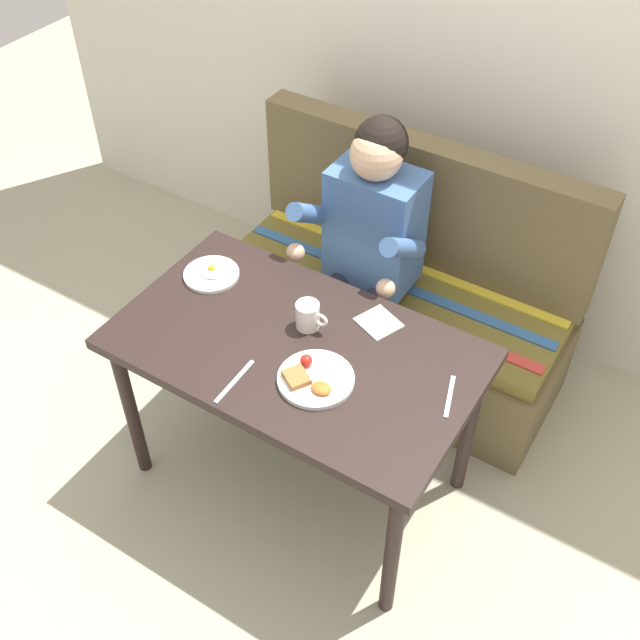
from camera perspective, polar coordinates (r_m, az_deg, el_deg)
The scene contains 11 objects.
ground_plane at distance 3.07m, azimuth -1.51°, elevation -11.40°, with size 8.00×8.00×0.00m, color #AAA58A.
back_wall at distance 3.13m, azimuth 11.64°, elevation 20.09°, with size 4.40×0.10×2.60m, color beige.
table at distance 2.56m, azimuth -1.78°, elevation -3.13°, with size 1.20×0.70×0.73m.
couch at distance 3.26m, azimuth 5.73°, elevation 1.42°, with size 1.44×0.56×1.00m.
person at distance 2.90m, azimuth 3.39°, elevation 5.94°, with size 0.45×0.61×1.21m.
plate_breakfast at distance 2.39m, azimuth -0.46°, elevation -4.36°, with size 0.24×0.24×0.05m.
plate_eggs at distance 2.78m, azimuth -8.07°, elevation 3.41°, with size 0.20×0.20×0.04m.
coffee_mug at distance 2.53m, azimuth -0.88°, elevation 0.36°, with size 0.12×0.08×0.10m.
napkin at distance 2.58m, azimuth 4.37°, elevation -0.19°, with size 0.13×0.12×0.01m, color white.
fork at distance 2.39m, azimuth 9.60°, elevation -5.62°, with size 0.01×0.17×0.01m, color silver.
knife at distance 2.41m, azimuth -6.37°, elevation -4.55°, with size 0.01×0.20×0.01m, color silver.
Camera 1 is at (0.99, -1.44, 2.52)m, focal length 43.08 mm.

